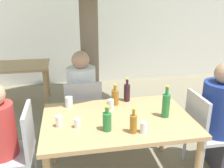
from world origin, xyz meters
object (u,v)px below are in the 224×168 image
(drinking_glass_1, at_px, (77,123))
(drinking_glass_2, at_px, (59,121))
(amber_bottle_2, at_px, (133,123))
(patio_chair_0, at_px, (18,147))
(patio_chair_2, at_px, (83,110))
(person_seated_2, at_px, (82,99))
(drinking_glass_3, at_px, (144,127))
(green_bottle_4, at_px, (107,121))
(person_seated_1, at_px, (224,123))
(dining_table_front, at_px, (118,125))
(drinking_glass_4, at_px, (69,102))
(dining_table_back, at_px, (8,70))
(drinking_glass_0, at_px, (111,104))
(patio_chair_1, at_px, (205,129))
(wine_bottle_1, at_px, (127,92))
(green_bottle_0, at_px, (166,105))
(amber_bottle_3, at_px, (115,97))

(drinking_glass_1, distance_m, drinking_glass_2, 0.17)
(amber_bottle_2, bearing_deg, patio_chair_0, 164.30)
(patio_chair_0, height_order, amber_bottle_2, amber_bottle_2)
(patio_chair_2, distance_m, person_seated_2, 0.23)
(drinking_glass_2, bearing_deg, drinking_glass_3, -18.34)
(green_bottle_4, relative_size, drinking_glass_1, 2.72)
(amber_bottle_2, height_order, drinking_glass_1, amber_bottle_2)
(person_seated_1, height_order, drinking_glass_1, person_seated_1)
(dining_table_front, distance_m, drinking_glass_4, 0.60)
(dining_table_back, relative_size, drinking_glass_3, 13.88)
(amber_bottle_2, height_order, drinking_glass_2, amber_bottle_2)
(person_seated_2, relative_size, drinking_glass_4, 10.51)
(dining_table_front, relative_size, drinking_glass_1, 16.60)
(drinking_glass_0, bearing_deg, patio_chair_1, -12.04)
(drinking_glass_4, bearing_deg, amber_bottle_2, -50.16)
(patio_chair_2, bearing_deg, wine_bottle_1, 146.58)
(drinking_glass_4, bearing_deg, drinking_glass_2, -103.10)
(green_bottle_0, distance_m, drinking_glass_0, 0.57)
(drinking_glass_3, bearing_deg, patio_chair_1, 21.23)
(person_seated_2, xyz_separation_m, green_bottle_0, (0.76, -1.00, 0.30))
(person_seated_2, xyz_separation_m, green_bottle_4, (0.15, -1.15, 0.27))
(patio_chair_2, height_order, drinking_glass_2, patio_chair_2)
(person_seated_1, xyz_separation_m, wine_bottle_1, (-1.00, 0.40, 0.27))
(green_bottle_0, height_order, drinking_glass_3, green_bottle_0)
(person_seated_2, bearing_deg, drinking_glass_2, 75.13)
(person_seated_2, relative_size, green_bottle_4, 5.18)
(dining_table_back, distance_m, wine_bottle_1, 2.51)
(patio_chair_2, height_order, drinking_glass_3, patio_chair_2)
(wine_bottle_1, bearing_deg, patio_chair_2, 146.58)
(person_seated_1, distance_m, wine_bottle_1, 1.11)
(person_seated_2, bearing_deg, green_bottle_0, 127.31)
(patio_chair_1, relative_size, amber_bottle_3, 3.84)
(green_bottle_0, bearing_deg, drinking_glass_3, -140.05)
(drinking_glass_3, bearing_deg, drinking_glass_4, 133.55)
(green_bottle_0, relative_size, drinking_glass_1, 3.73)
(patio_chair_2, distance_m, green_bottle_4, 0.99)
(person_seated_2, height_order, amber_bottle_2, person_seated_2)
(dining_table_front, relative_size, drinking_glass_2, 13.26)
(patio_chair_2, height_order, amber_bottle_3, amber_bottle_3)
(amber_bottle_3, bearing_deg, drinking_glass_2, -147.00)
(person_seated_1, relative_size, drinking_glass_4, 10.58)
(person_seated_1, height_order, drinking_glass_3, person_seated_1)
(dining_table_front, bearing_deg, drinking_glass_1, -164.39)
(dining_table_back, relative_size, person_seated_2, 1.13)
(dining_table_back, distance_m, amber_bottle_2, 2.99)
(green_bottle_0, height_order, green_bottle_4, green_bottle_0)
(patio_chair_2, relative_size, person_seated_2, 0.74)
(patio_chair_0, xyz_separation_m, amber_bottle_3, (1.00, 0.32, 0.31))
(dining_table_back, xyz_separation_m, patio_chair_1, (2.44, -2.26, -0.13))
(patio_chair_0, height_order, person_seated_2, person_seated_2)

